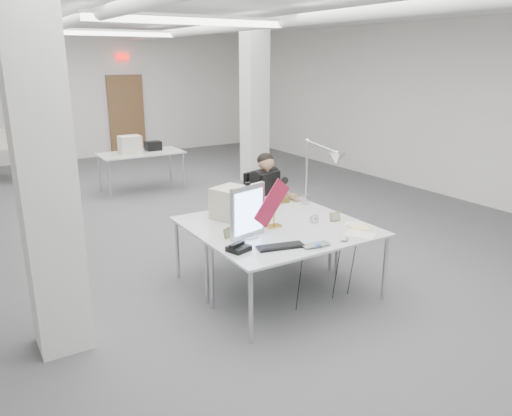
% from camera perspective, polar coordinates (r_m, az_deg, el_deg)
% --- Properties ---
extents(room_shell, '(10.04, 14.04, 3.24)m').
position_cam_1_polar(room_shell, '(7.18, -7.20, 10.04)').
color(room_shell, '#4C4C4E').
rests_on(room_shell, ground).
extents(desk_main, '(1.80, 0.90, 0.02)m').
position_cam_1_polar(desk_main, '(5.16, 5.18, -3.46)').
color(desk_main, silver).
rests_on(desk_main, room_shell).
extents(desk_second, '(1.80, 0.90, 0.02)m').
position_cam_1_polar(desk_second, '(5.86, -0.07, -0.88)').
color(desk_second, silver).
rests_on(desk_second, room_shell).
extents(bg_desk_a, '(1.60, 0.80, 0.02)m').
position_cam_1_polar(bg_desk_a, '(10.03, -13.05, 6.13)').
color(bg_desk_a, silver).
rests_on(bg_desk_a, room_shell).
extents(bg_desk_b, '(1.60, 0.80, 0.02)m').
position_cam_1_polar(bg_desk_b, '(11.75, -25.94, 6.39)').
color(bg_desk_b, silver).
rests_on(bg_desk_b, room_shell).
extents(office_chair, '(0.72, 0.72, 1.16)m').
position_cam_1_polar(office_chair, '(6.70, 0.87, -0.04)').
color(office_chair, black).
rests_on(office_chair, room_shell).
extents(seated_person, '(0.72, 0.80, 1.00)m').
position_cam_1_polar(seated_person, '(6.58, 1.12, 2.51)').
color(seated_person, black).
rests_on(seated_person, office_chair).
extents(monitor, '(0.44, 0.14, 0.55)m').
position_cam_1_polar(monitor, '(5.06, -0.95, -0.39)').
color(monitor, '#BABABF').
rests_on(monitor, desk_main).
extents(pennant, '(0.47, 0.06, 0.51)m').
position_cam_1_polar(pennant, '(5.15, 1.83, 0.56)').
color(pennant, maroon).
rests_on(pennant, monitor).
extents(keyboard, '(0.49, 0.26, 0.02)m').
position_cam_1_polar(keyboard, '(4.86, 2.82, -4.42)').
color(keyboard, black).
rests_on(keyboard, desk_main).
extents(laptop, '(0.31, 0.22, 0.02)m').
position_cam_1_polar(laptop, '(4.89, 7.17, -4.39)').
color(laptop, '#ADAEB2').
rests_on(laptop, desk_main).
extents(mouse, '(0.10, 0.07, 0.04)m').
position_cam_1_polar(mouse, '(5.10, 10.08, -3.53)').
color(mouse, '#A6A6AB').
rests_on(mouse, desk_main).
extents(bankers_lamp, '(0.32, 0.20, 0.34)m').
position_cam_1_polar(bankers_lamp, '(5.39, 2.06, -0.45)').
color(bankers_lamp, '#B98239').
rests_on(bankers_lamp, desk_main).
extents(desk_phone, '(0.24, 0.22, 0.05)m').
position_cam_1_polar(desk_phone, '(4.77, -1.99, -4.64)').
color(desk_phone, black).
rests_on(desk_phone, desk_main).
extents(picture_frame_left, '(0.13, 0.08, 0.10)m').
position_cam_1_polar(picture_frame_left, '(5.13, -3.25, -2.80)').
color(picture_frame_left, '#9E8244').
rests_on(picture_frame_left, desk_main).
extents(picture_frame_right, '(0.14, 0.05, 0.10)m').
position_cam_1_polar(picture_frame_right, '(5.68, 9.01, -0.98)').
color(picture_frame_right, olive).
rests_on(picture_frame_right, desk_main).
extents(desk_clock, '(0.11, 0.06, 0.11)m').
position_cam_1_polar(desk_clock, '(5.59, 6.67, -1.20)').
color(desk_clock, '#B1B0B5').
rests_on(desk_clock, desk_main).
extents(paper_stack_a, '(0.34, 0.37, 0.01)m').
position_cam_1_polar(paper_stack_a, '(5.31, 11.83, -2.98)').
color(paper_stack_a, silver).
rests_on(paper_stack_a, desk_main).
extents(paper_stack_b, '(0.24, 0.29, 0.01)m').
position_cam_1_polar(paper_stack_b, '(5.54, 11.66, -2.12)').
color(paper_stack_b, '#E6D589').
rests_on(paper_stack_b, desk_main).
extents(paper_stack_c, '(0.22, 0.21, 0.01)m').
position_cam_1_polar(paper_stack_c, '(5.63, 11.04, -1.78)').
color(paper_stack_c, white).
rests_on(paper_stack_c, desk_main).
extents(beige_monitor, '(0.48, 0.47, 0.36)m').
position_cam_1_polar(beige_monitor, '(5.69, -2.83, 0.58)').
color(beige_monitor, '#BDB69D').
rests_on(beige_monitor, desk_second).
extents(architect_lamp, '(0.34, 0.69, 0.86)m').
position_cam_1_polar(architect_lamp, '(6.02, 7.24, 3.81)').
color(architect_lamp, silver).
rests_on(architect_lamp, desk_second).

